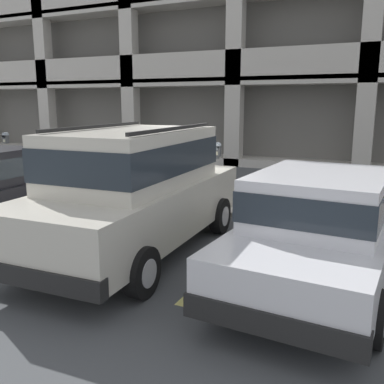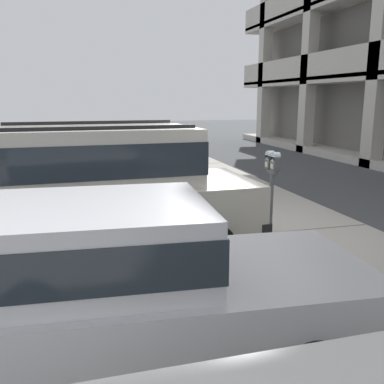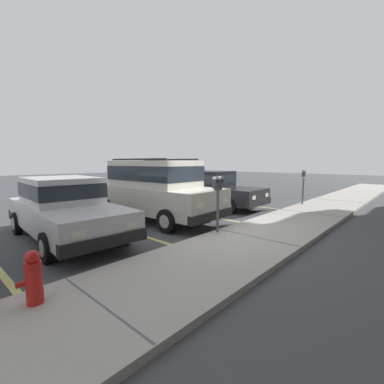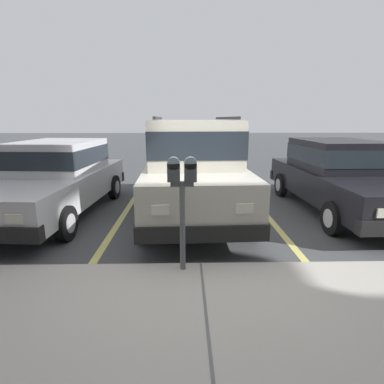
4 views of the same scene
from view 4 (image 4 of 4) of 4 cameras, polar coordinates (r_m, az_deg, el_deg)
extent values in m
cube|color=#444749|center=(4.38, 1.50, -14.13)|extent=(80.00, 80.00, 0.10)
cube|color=#ADA89E|center=(3.22, 2.70, -23.27)|extent=(40.00, 2.20, 0.12)
cube|color=#606060|center=(3.18, 2.71, -22.37)|extent=(0.03, 2.16, 0.00)
cube|color=#DBD16B|center=(5.89, 15.94, -6.59)|extent=(0.12, 4.80, 0.01)
cube|color=#DBD16B|center=(5.78, -14.56, -6.86)|extent=(0.12, 4.80, 0.01)
cube|color=beige|center=(6.35, 0.06, 2.27)|extent=(2.01, 4.77, 0.80)
cube|color=beige|center=(6.29, 0.04, 9.70)|extent=(1.73, 2.97, 0.84)
cube|color=#232B33|center=(6.29, 0.04, 9.89)|extent=(1.75, 3.00, 0.46)
cube|color=black|center=(4.21, 1.95, -7.79)|extent=(1.88, 0.23, 0.24)
cube|color=black|center=(8.67, -0.85, 3.50)|extent=(1.88, 0.23, 0.24)
cube|color=silver|center=(4.04, -6.04, -3.43)|extent=(0.24, 0.04, 0.14)
cube|color=silver|center=(4.14, 9.96, -3.12)|extent=(0.24, 0.04, 0.14)
cylinder|color=black|center=(5.07, -9.22, -5.63)|extent=(0.22, 0.67, 0.66)
cylinder|color=#B2B2B7|center=(5.07, -9.22, -5.63)|extent=(0.23, 0.37, 0.36)
cylinder|color=black|center=(5.20, 11.05, -5.21)|extent=(0.22, 0.67, 0.66)
cylinder|color=#B2B2B7|center=(5.20, 11.05, -5.21)|extent=(0.23, 0.37, 0.36)
cylinder|color=black|center=(7.87, -7.15, 1.44)|extent=(0.22, 0.67, 0.66)
cylinder|color=#B2B2B7|center=(7.87, -7.15, 1.44)|extent=(0.23, 0.37, 0.36)
cylinder|color=black|center=(7.95, 5.94, 1.60)|extent=(0.22, 0.67, 0.66)
cylinder|color=#B2B2B7|center=(7.95, 5.94, 1.60)|extent=(0.23, 0.37, 0.36)
cube|color=black|center=(6.27, -6.44, 13.81)|extent=(0.15, 2.62, 0.05)
cube|color=black|center=(6.35, 6.44, 13.81)|extent=(0.15, 2.62, 0.05)
cube|color=black|center=(7.30, 26.39, 1.30)|extent=(1.80, 4.44, 0.60)
cube|color=black|center=(7.47, 25.81, 6.45)|extent=(1.54, 2.01, 0.64)
cube|color=#232B33|center=(7.47, 25.83, 6.57)|extent=(1.56, 2.04, 0.35)
cube|color=black|center=(9.25, 19.96, 3.13)|extent=(1.74, 0.20, 0.24)
cylinder|color=black|center=(5.83, 25.21, -4.53)|extent=(0.17, 0.60, 0.60)
cylinder|color=#B2B2B7|center=(5.83, 25.21, -4.53)|extent=(0.19, 0.33, 0.33)
cylinder|color=black|center=(8.25, 16.60, 1.32)|extent=(0.17, 0.60, 0.60)
cylinder|color=#B2B2B7|center=(8.25, 16.60, 1.32)|extent=(0.19, 0.33, 0.33)
cylinder|color=black|center=(8.93, 26.76, 1.33)|extent=(0.17, 0.60, 0.60)
cylinder|color=#B2B2B7|center=(8.93, 26.76, 1.33)|extent=(0.19, 0.33, 0.33)
cube|color=silver|center=(6.91, -24.64, 0.84)|extent=(1.98, 4.50, 0.60)
cube|color=silver|center=(7.08, -24.06, 6.29)|extent=(1.62, 2.07, 0.64)
cube|color=#232B33|center=(7.08, -24.07, 6.41)|extent=(1.64, 2.10, 0.35)
cube|color=black|center=(8.88, -18.33, 2.85)|extent=(1.74, 0.27, 0.24)
cube|color=silver|center=(4.79, -30.82, -4.46)|extent=(0.24, 0.05, 0.14)
cylinder|color=black|center=(5.45, -22.85, -5.51)|extent=(0.20, 0.61, 0.60)
cylinder|color=#B2B2B7|center=(5.45, -22.85, -5.51)|extent=(0.20, 0.34, 0.33)
cylinder|color=black|center=(8.54, -25.37, 0.97)|extent=(0.20, 0.61, 0.60)
cylinder|color=#B2B2B7|center=(8.54, -25.37, 0.97)|extent=(0.20, 0.34, 0.33)
cylinder|color=black|center=(7.90, -14.60, 0.92)|extent=(0.20, 0.61, 0.60)
cylinder|color=#B2B2B7|center=(7.90, -14.60, 0.92)|extent=(0.20, 0.34, 0.33)
cylinder|color=#595B60|center=(3.76, -1.82, -7.03)|extent=(0.07, 0.07, 1.09)
cube|color=#595B60|center=(3.60, -1.89, 1.54)|extent=(0.28, 0.06, 0.06)
cube|color=#424447|center=(3.57, -0.30, 3.75)|extent=(0.15, 0.11, 0.22)
cylinder|color=#8C99A3|center=(3.55, -0.30, 5.50)|extent=(0.15, 0.11, 0.15)
cube|color=#B7B293|center=(3.63, -0.31, 3.31)|extent=(0.08, 0.01, 0.08)
cube|color=#424447|center=(3.57, -3.51, 3.73)|extent=(0.15, 0.11, 0.22)
cylinder|color=#8C99A3|center=(3.55, -3.54, 5.48)|extent=(0.15, 0.11, 0.15)
cube|color=#B7B293|center=(3.64, -3.47, 3.29)|extent=(0.08, 0.01, 0.08)
camera|label=1|loc=(12.38, -18.22, 14.97)|focal=40.00mm
camera|label=2|loc=(9.05, -46.15, 12.13)|focal=40.00mm
camera|label=3|loc=(5.31, -94.89, -2.06)|focal=24.00mm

